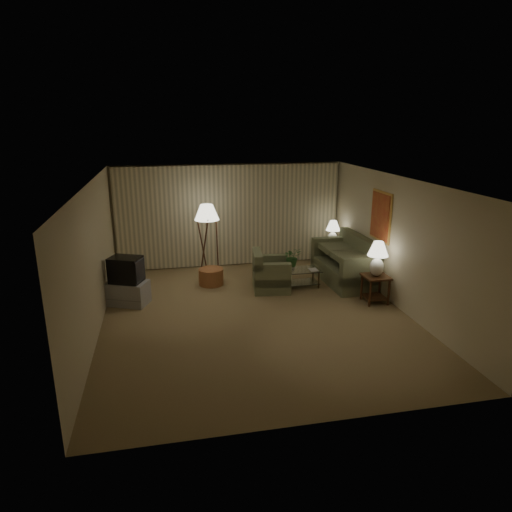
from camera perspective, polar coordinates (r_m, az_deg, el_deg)
The scene contains 16 objects.
ground at distance 9.27m, azimuth -0.02°, elevation -7.42°, with size 7.00×7.00×0.00m, color #8F784F.
room_shell at distance 10.16m, azimuth -1.61°, elevation 5.11°, with size 6.04×7.02×2.72m.
sofa at distance 11.19m, azimuth 11.03°, elevation -1.03°, with size 2.06×1.15×0.88m.
armchair at distance 10.51m, azimuth 1.91°, elevation -2.33°, with size 1.08×1.05×0.73m.
side_table_near at distance 10.10m, azimuth 14.70°, elevation -3.42°, with size 0.52×0.52×0.60m.
side_table_far at distance 12.36m, azimuth 9.47°, elevation 0.54°, with size 0.46×0.39×0.60m.
table_lamp_near at distance 9.90m, azimuth 14.97°, elevation 0.03°, with size 0.44×0.44×0.75m.
table_lamp_far at distance 12.21m, azimuth 9.60°, elevation 3.18°, with size 0.37×0.37×0.64m.
coffee_table at distance 10.76m, azimuth 5.26°, elevation -2.43°, with size 1.03×0.56×0.41m.
tv_cabinet at distance 10.10m, azimuth -15.72°, elevation -4.46°, with size 0.97×0.80×0.50m, color #9F9FA2.
crt_tv at distance 9.93m, azimuth -15.96°, elevation -1.64°, with size 0.76×0.67×0.55m, color black.
floor_lamp at distance 11.23m, azimuth -6.07°, elevation 2.02°, with size 0.60×0.60×1.83m.
ottoman at distance 10.93m, azimuth -5.64°, elevation -2.58°, with size 0.59×0.59×0.39m, color #985833.
vase at distance 10.64m, azimuth 4.52°, elevation -1.35°, with size 0.16×0.16×0.17m, color silver.
flowers at distance 10.55m, azimuth 4.56°, elevation 0.25°, with size 0.40×0.35×0.45m, color #32682E.
book at distance 10.69m, azimuth 6.72°, elevation -1.76°, with size 0.18×0.25×0.02m, color olive.
Camera 1 is at (-1.70, -8.29, 3.80)m, focal length 32.00 mm.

